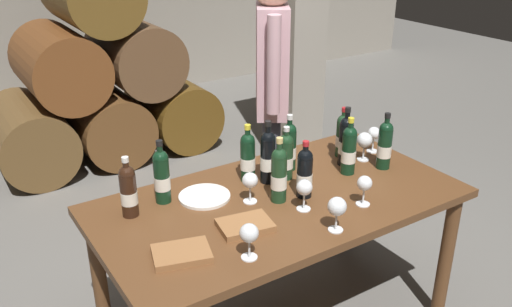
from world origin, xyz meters
TOP-DOWN VIEW (x-y plane):
  - barrel_stack at (0.00, 2.60)m, footprint 1.86×0.90m
  - stone_pillar at (1.30, 1.60)m, footprint 0.32×0.32m
  - dining_table at (0.00, 0.00)m, footprint 1.70×0.90m
  - wine_bottle_0 at (-0.03, 0.23)m, footprint 0.07×0.07m
  - wine_bottle_1 at (-0.46, 0.26)m, footprint 0.07×0.07m
  - wine_bottle_2 at (0.05, 0.17)m, footprint 0.07×0.07m
  - wine_bottle_3 at (0.14, 0.15)m, footprint 0.07×0.07m
  - wine_bottle_4 at (0.11, -0.05)m, footprint 0.07×0.07m
  - wine_bottle_5 at (0.56, 0.21)m, footprint 0.07×0.07m
  - wine_bottle_6 at (0.44, 0.03)m, footprint 0.07×0.07m
  - wine_bottle_7 at (0.22, 0.23)m, footprint 0.07×0.07m
  - wine_bottle_8 at (0.64, -0.02)m, footprint 0.07×0.07m
  - wine_bottle_9 at (0.49, 0.11)m, footprint 0.07×0.07m
  - wine_bottle_10 at (-0.02, -0.02)m, footprint 0.07×0.07m
  - wine_bottle_11 at (-0.64, 0.23)m, footprint 0.07×0.07m
  - wine_glass_0 at (0.03, -0.15)m, footprint 0.07×0.07m
  - wine_glass_1 at (-0.37, -0.33)m, footprint 0.07×0.07m
  - wine_glass_2 at (0.74, 0.15)m, footprint 0.07×0.07m
  - wine_glass_3 at (0.62, 0.10)m, footprint 0.08×0.08m
  - wine_glass_4 at (0.04, -0.36)m, footprint 0.08×0.08m
  - wine_glass_5 at (-0.13, 0.04)m, footprint 0.07×0.07m
  - wine_glass_6 at (0.28, -0.26)m, footprint 0.07×0.07m
  - tasting_notebook at (-0.59, -0.18)m, footprint 0.26×0.21m
  - leather_ledger at (-0.27, -0.14)m, footprint 0.24×0.20m
  - serving_plate at (-0.29, 0.19)m, footprint 0.24×0.24m
  - sommelier_presenting at (0.47, 0.75)m, footprint 0.32×0.43m

SIDE VIEW (x-z plane):
  - barrel_stack at x=0.00m, z-range -0.18..1.51m
  - dining_table at x=0.00m, z-range 0.29..1.05m
  - serving_plate at x=-0.29m, z-range 0.76..0.77m
  - tasting_notebook at x=-0.59m, z-range 0.76..0.79m
  - leather_ledger at x=-0.27m, z-range 0.76..0.79m
  - wine_glass_6 at x=0.28m, z-range 0.79..0.93m
  - wine_glass_2 at x=0.74m, z-range 0.79..0.93m
  - wine_glass_5 at x=-0.13m, z-range 0.79..0.94m
  - wine_glass_0 at x=0.03m, z-range 0.79..0.94m
  - wine_glass_1 at x=-0.37m, z-range 0.79..0.94m
  - wine_glass_4 at x=0.04m, z-range 0.79..0.95m
  - wine_glass_3 at x=0.62m, z-range 0.79..0.95m
  - wine_bottle_3 at x=0.14m, z-range 0.74..1.02m
  - wine_bottle_5 at x=0.56m, z-range 0.74..1.02m
  - wine_bottle_4 at x=0.11m, z-range 0.74..1.02m
  - wine_bottle_11 at x=-0.64m, z-range 0.74..1.02m
  - wine_bottle_0 at x=-0.03m, z-range 0.74..1.03m
  - wine_bottle_7 at x=0.22m, z-range 0.74..1.04m
  - wine_bottle_6 at x=0.44m, z-range 0.74..1.04m
  - wine_bottle_8 at x=0.64m, z-range 0.74..1.04m
  - wine_bottle_1 at x=-0.46m, z-range 0.74..1.04m
  - wine_bottle_10 at x=-0.02m, z-range 0.74..1.05m
  - wine_bottle_9 at x=0.49m, z-range 0.74..1.05m
  - wine_bottle_2 at x=0.05m, z-range 0.74..1.05m
  - sommelier_presenting at x=0.47m, z-range 0.19..1.90m
  - stone_pillar at x=1.30m, z-range 0.00..2.60m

